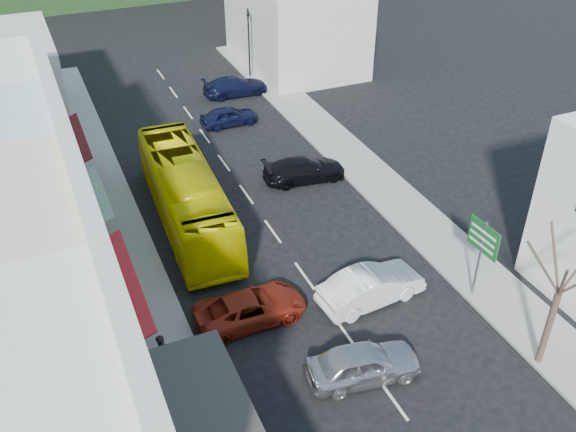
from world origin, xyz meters
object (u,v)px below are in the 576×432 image
object	(u,v)px
car_silver	(363,364)
pedestrian_left	(163,353)
car_white	(371,288)
car_red	(251,307)
bus	(187,197)
direction_sign	(479,261)
traffic_signal	(249,44)
street_tree	(559,294)

from	to	relation	value
car_silver	pedestrian_left	bearing A→B (deg)	72.21
car_white	car_red	distance (m)	5.45
bus	car_silver	bearing A→B (deg)	-73.62
bus	pedestrian_left	bearing A→B (deg)	-108.34
car_white	direction_sign	distance (m)	4.87
car_white	traffic_signal	xyz separation A→B (m)	(4.44, 27.29, 2.02)
car_red	pedestrian_left	xyz separation A→B (m)	(-4.16, -1.46, 0.30)
direction_sign	car_red	bearing A→B (deg)	162.45
bus	car_red	xyz separation A→B (m)	(0.38, -8.40, -0.85)
street_tree	traffic_signal	bearing A→B (deg)	89.81
pedestrian_left	street_tree	size ratio (longest dim) A/B	0.23
direction_sign	traffic_signal	xyz separation A→B (m)	(0.02, 28.85, 0.70)
bus	car_white	distance (m)	11.01
pedestrian_left	car_red	bearing A→B (deg)	-55.89
car_red	direction_sign	distance (m)	10.19
car_red	direction_sign	xyz separation A→B (m)	(9.78, -2.52, 1.32)
street_tree	direction_sign	bearing A→B (deg)	88.86
direction_sign	traffic_signal	world-z (taller)	traffic_signal
car_silver	direction_sign	distance (m)	7.42
pedestrian_left	car_white	bearing A→B (deg)	-72.22
car_silver	traffic_signal	distance (m)	31.97
direction_sign	street_tree	world-z (taller)	street_tree
car_white	car_red	xyz separation A→B (m)	(-5.37, 0.96, 0.00)
car_white	pedestrian_left	size ratio (longest dim) A/B	2.59
car_white	street_tree	bearing A→B (deg)	-149.90
car_red	traffic_signal	distance (m)	28.17
car_white	direction_sign	xyz separation A→B (m)	(4.42, -1.56, 1.32)
pedestrian_left	direction_sign	xyz separation A→B (m)	(13.94, -1.06, 1.02)
car_silver	car_white	size ratio (longest dim) A/B	1.00
car_silver	car_white	distance (m)	4.59
car_silver	car_white	bearing A→B (deg)	-25.55
car_red	street_tree	bearing A→B (deg)	-126.69
direction_sign	bus	bearing A→B (deg)	129.83
car_red	car_silver	bearing A→B (deg)	-150.37
bus	pedestrian_left	world-z (taller)	bus
bus	car_silver	xyz separation A→B (m)	(3.23, -13.20, -0.85)
car_white	pedestrian_left	world-z (taller)	pedestrian_left
bus	car_white	xyz separation A→B (m)	(5.75, -9.36, -0.85)
traffic_signal	direction_sign	bearing A→B (deg)	70.15
car_white	street_tree	world-z (taller)	street_tree
traffic_signal	car_silver	bearing A→B (deg)	57.59
car_white	street_tree	size ratio (longest dim) A/B	0.60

